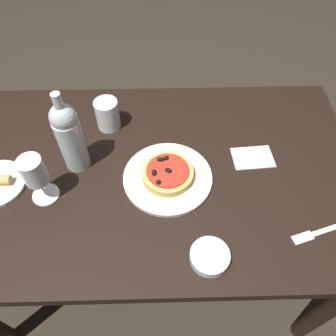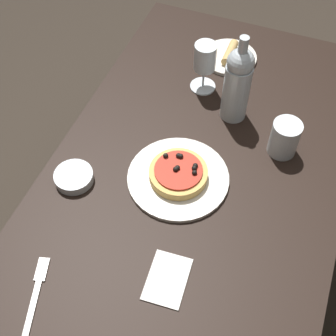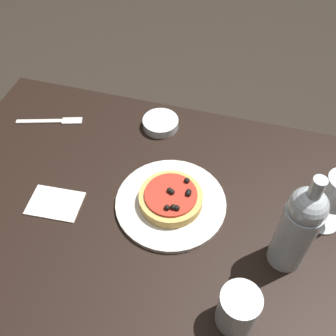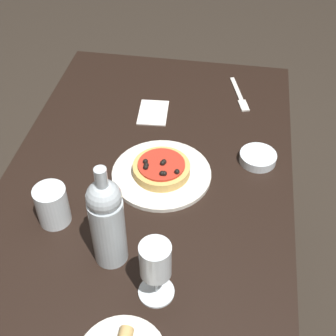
{
  "view_description": "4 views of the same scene",
  "coord_description": "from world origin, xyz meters",
  "px_view_note": "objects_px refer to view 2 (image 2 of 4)",
  "views": [
    {
      "loc": [
        -0.04,
        0.62,
        1.55
      ],
      "look_at": [
        -0.06,
        0.06,
        0.81
      ],
      "focal_mm": 35.0,
      "sensor_mm": 36.0,
      "label": 1
    },
    {
      "loc": [
        -0.74,
        -0.2,
        1.75
      ],
      "look_at": [
        -0.07,
        0.06,
        0.79
      ],
      "focal_mm": 50.0,
      "sensor_mm": 36.0,
      "label": 2
    },
    {
      "loc": [
        0.09,
        -0.5,
        1.53
      ],
      "look_at": [
        -0.08,
        0.09,
        0.8
      ],
      "focal_mm": 42.0,
      "sensor_mm": 36.0,
      "label": 3
    },
    {
      "loc": [
        0.84,
        0.2,
        1.63
      ],
      "look_at": [
        -0.03,
        0.06,
        0.79
      ],
      "focal_mm": 50.0,
      "sensor_mm": 36.0,
      "label": 4
    }
  ],
  "objects_px": {
    "dinner_plate": "(178,178)",
    "side_plate": "(229,56)",
    "side_bowl": "(74,177)",
    "dining_table": "(197,187)",
    "wine_bottle": "(237,83)",
    "fork": "(36,291)",
    "wine_glass": "(205,60)",
    "pizza": "(178,173)",
    "water_cup": "(284,138)"
  },
  "relations": [
    {
      "from": "dinner_plate",
      "to": "side_plate",
      "type": "bearing_deg",
      "value": 1.34
    },
    {
      "from": "side_bowl",
      "to": "side_plate",
      "type": "distance_m",
      "value": 0.67
    },
    {
      "from": "dining_table",
      "to": "wine_bottle",
      "type": "distance_m",
      "value": 0.32
    },
    {
      "from": "fork",
      "to": "dinner_plate",
      "type": "bearing_deg",
      "value": -41.94
    },
    {
      "from": "wine_glass",
      "to": "side_bowl",
      "type": "relative_size",
      "value": 1.56
    },
    {
      "from": "dining_table",
      "to": "side_bowl",
      "type": "distance_m",
      "value": 0.35
    },
    {
      "from": "fork",
      "to": "side_bowl",
      "type": "bearing_deg",
      "value": -4.8
    },
    {
      "from": "pizza",
      "to": "side_plate",
      "type": "xyz_separation_m",
      "value": [
        0.52,
        0.01,
        -0.02
      ]
    },
    {
      "from": "water_cup",
      "to": "fork",
      "type": "height_order",
      "value": "water_cup"
    },
    {
      "from": "wine_glass",
      "to": "side_plate",
      "type": "distance_m",
      "value": 0.19
    },
    {
      "from": "dinner_plate",
      "to": "pizza",
      "type": "height_order",
      "value": "pizza"
    },
    {
      "from": "water_cup",
      "to": "dining_table",
      "type": "bearing_deg",
      "value": 125.66
    },
    {
      "from": "wine_glass",
      "to": "side_bowl",
      "type": "distance_m",
      "value": 0.52
    },
    {
      "from": "wine_bottle",
      "to": "fork",
      "type": "bearing_deg",
      "value": 159.38
    },
    {
      "from": "wine_bottle",
      "to": "side_plate",
      "type": "xyz_separation_m",
      "value": [
        0.24,
        0.08,
        -0.12
      ]
    },
    {
      "from": "dining_table",
      "to": "side_bowl",
      "type": "xyz_separation_m",
      "value": [
        -0.16,
        0.3,
        0.11
      ]
    },
    {
      "from": "wine_glass",
      "to": "wine_bottle",
      "type": "bearing_deg",
      "value": -123.3
    },
    {
      "from": "wine_glass",
      "to": "water_cup",
      "type": "bearing_deg",
      "value": -119.71
    },
    {
      "from": "dining_table",
      "to": "pizza",
      "type": "relative_size",
      "value": 8.6
    },
    {
      "from": "fork",
      "to": "side_plate",
      "type": "height_order",
      "value": "side_plate"
    },
    {
      "from": "dining_table",
      "to": "pizza",
      "type": "distance_m",
      "value": 0.14
    },
    {
      "from": "dining_table",
      "to": "side_plate",
      "type": "relative_size",
      "value": 7.48
    },
    {
      "from": "pizza",
      "to": "fork",
      "type": "distance_m",
      "value": 0.46
    },
    {
      "from": "dinner_plate",
      "to": "water_cup",
      "type": "xyz_separation_m",
      "value": [
        0.2,
        -0.23,
        0.05
      ]
    },
    {
      "from": "pizza",
      "to": "wine_bottle",
      "type": "distance_m",
      "value": 0.31
    },
    {
      "from": "dining_table",
      "to": "wine_bottle",
      "type": "relative_size",
      "value": 4.8
    },
    {
      "from": "side_bowl",
      "to": "fork",
      "type": "distance_m",
      "value": 0.32
    },
    {
      "from": "pizza",
      "to": "side_plate",
      "type": "distance_m",
      "value": 0.52
    },
    {
      "from": "dining_table",
      "to": "side_plate",
      "type": "distance_m",
      "value": 0.48
    },
    {
      "from": "water_cup",
      "to": "wine_glass",
      "type": "bearing_deg",
      "value": 60.29
    },
    {
      "from": "water_cup",
      "to": "side_plate",
      "type": "height_order",
      "value": "water_cup"
    },
    {
      "from": "fork",
      "to": "dining_table",
      "type": "bearing_deg",
      "value": -43.1
    },
    {
      "from": "water_cup",
      "to": "side_plate",
      "type": "xyz_separation_m",
      "value": [
        0.32,
        0.25,
        -0.04
      ]
    },
    {
      "from": "dining_table",
      "to": "water_cup",
      "type": "relative_size",
      "value": 12.73
    },
    {
      "from": "dinner_plate",
      "to": "side_plate",
      "type": "relative_size",
      "value": 1.52
    },
    {
      "from": "dinner_plate",
      "to": "wine_bottle",
      "type": "relative_size",
      "value": 0.97
    },
    {
      "from": "side_bowl",
      "to": "fork",
      "type": "bearing_deg",
      "value": -167.9
    },
    {
      "from": "side_bowl",
      "to": "dinner_plate",
      "type": "bearing_deg",
      "value": -68.5
    },
    {
      "from": "side_plate",
      "to": "wine_bottle",
      "type": "bearing_deg",
      "value": -161.18
    },
    {
      "from": "dining_table",
      "to": "fork",
      "type": "xyz_separation_m",
      "value": [
        -0.47,
        0.23,
        0.1
      ]
    },
    {
      "from": "side_bowl",
      "to": "fork",
      "type": "xyz_separation_m",
      "value": [
        -0.31,
        -0.07,
        -0.01
      ]
    },
    {
      "from": "dining_table",
      "to": "dinner_plate",
      "type": "relative_size",
      "value": 4.92
    },
    {
      "from": "pizza",
      "to": "wine_glass",
      "type": "relative_size",
      "value": 0.96
    },
    {
      "from": "side_bowl",
      "to": "side_plate",
      "type": "xyz_separation_m",
      "value": [
        0.62,
        -0.25,
        -0.0
      ]
    },
    {
      "from": "wine_bottle",
      "to": "water_cup",
      "type": "height_order",
      "value": "wine_bottle"
    },
    {
      "from": "dining_table",
      "to": "side_plate",
      "type": "bearing_deg",
      "value": 6.19
    },
    {
      "from": "pizza",
      "to": "wine_bottle",
      "type": "bearing_deg",
      "value": -13.68
    },
    {
      "from": "dinner_plate",
      "to": "wine_glass",
      "type": "relative_size",
      "value": 1.69
    },
    {
      "from": "pizza",
      "to": "water_cup",
      "type": "relative_size",
      "value": 1.48
    },
    {
      "from": "dining_table",
      "to": "water_cup",
      "type": "distance_m",
      "value": 0.28
    }
  ]
}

